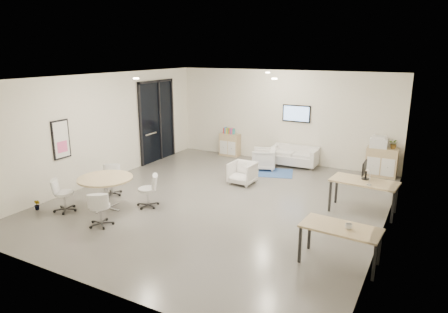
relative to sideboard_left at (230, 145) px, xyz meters
name	(u,v)px	position (x,y,z in m)	size (l,w,h in m)	color
room_shell	(221,142)	(1.97, -4.28, 1.19)	(9.60, 10.60, 4.80)	#5E5A55
glass_door	(157,119)	(-1.98, -1.77, 1.09)	(0.09, 1.90, 2.85)	black
artwork	(61,140)	(-2.00, -5.88, 1.13)	(0.05, 0.54, 1.04)	black
wall_tv	(296,114)	(2.47, 0.18, 1.34)	(0.98, 0.06, 0.58)	black
ceiling_spots	(229,76)	(1.77, -3.45, 2.77)	(3.14, 4.14, 0.03)	#FFEAC6
sideboard_left	(230,145)	(0.00, 0.00, 0.00)	(0.74, 0.39, 0.83)	tan
sideboard_right	(382,162)	(5.37, -0.03, 0.04)	(0.92, 0.44, 0.92)	tan
books	(229,131)	(-0.04, 0.00, 0.53)	(0.43, 0.14, 0.22)	red
printer	(379,142)	(5.23, -0.03, 0.67)	(0.54, 0.46, 0.36)	white
loveseat	(295,157)	(2.59, -0.17, -0.10)	(1.57, 0.82, 0.58)	silver
blue_rug	(268,172)	(2.12, -1.35, -0.41)	(1.55, 1.03, 0.01)	#305995
armchair_left	(264,158)	(1.81, -1.03, -0.04)	(0.74, 0.69, 0.76)	silver
armchair_right	(242,172)	(1.85, -2.74, -0.05)	(0.70, 0.66, 0.72)	silver
desk_rear	(364,184)	(5.38, -3.30, 0.31)	(1.60, 0.91, 0.80)	tan
desk_front	(341,231)	(5.44, -6.05, 0.25)	(1.45, 0.79, 0.74)	tan
monitor	(365,170)	(5.34, -3.15, 0.62)	(0.20, 0.50, 0.44)	black
round_table	(105,181)	(-0.27, -6.11, 0.32)	(1.34, 1.34, 0.81)	tan
meeting_chairs	(106,193)	(-0.27, -6.11, 0.00)	(2.42, 2.42, 0.82)	white
plant_cabinet	(394,145)	(5.67, -0.01, 0.63)	(0.28, 0.31, 0.24)	#3F7F3F
plant_floor	(38,208)	(-1.73, -7.01, -0.35)	(0.15, 0.28, 0.12)	#3F7F3F
cup	(349,226)	(5.58, -6.07, 0.38)	(0.13, 0.10, 0.13)	white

